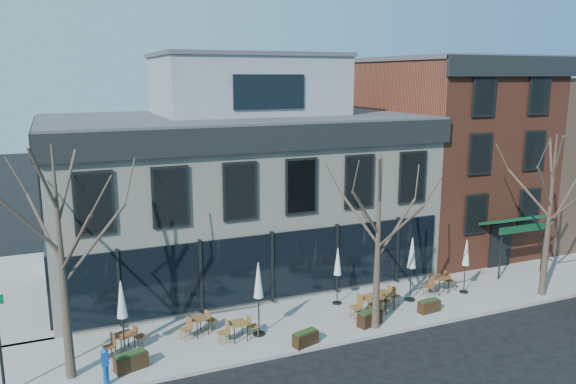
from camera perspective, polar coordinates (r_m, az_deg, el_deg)
name	(u,v)px	position (r m, az deg, el deg)	size (l,w,h in m)	color
ground	(271,306)	(25.66, -1.70, -11.54)	(120.00, 120.00, 0.00)	black
sidewalk_front	(359,311)	(25.14, 7.20, -11.95)	(33.50, 4.70, 0.15)	gray
sidewalk_side	(1,295)	(29.89, -27.10, -9.28)	(4.50, 12.00, 0.15)	gray
corner_building	(237,183)	(28.89, -5.24, 0.89)	(18.39, 10.39, 11.10)	beige
red_brick_building	(444,153)	(34.76, 15.57, 3.87)	(8.20, 11.78, 11.18)	brown
bg_building	(554,152)	(42.42, 25.37, 3.65)	(12.00, 12.00, 10.00)	#8C664C
tree_corner	(62,261)	(19.71, -21.99, -6.54)	(3.93, 3.98, 7.92)	#382B21
tree_mid	(378,241)	(22.34, 9.16, -4.92)	(3.50, 3.55, 7.04)	#382B21
tree_right	(550,214)	(27.99, 25.04, -2.01)	(3.72, 3.77, 7.48)	#382B21
call_box	(105,365)	(20.11, -18.07, -16.41)	(0.26, 0.26, 1.31)	#0D4BB1
cafe_set_0	(125,341)	(22.14, -16.25, -14.30)	(1.67, 0.93, 0.86)	brown
cafe_set_1	(199,324)	(22.86, -9.05, -13.11)	(1.65, 0.97, 0.85)	brown
cafe_set_2	(238,329)	(22.26, -5.08, -13.69)	(1.67, 0.71, 0.87)	brown
cafe_set_3	(370,304)	(24.48, 8.34, -11.16)	(1.91, 0.79, 1.00)	brown
cafe_set_4	(385,299)	(25.04, 9.78, -10.71)	(1.88, 1.11, 0.97)	brown
cafe_set_5	(439,283)	(27.50, 15.13, -8.90)	(1.82, 0.79, 0.94)	brown
umbrella_0	(122,303)	(21.15, -16.54, -10.80)	(0.47, 0.47, 2.91)	black
umbrella_1	(258,284)	(21.95, -3.02, -9.34)	(0.48, 0.48, 2.98)	black
umbrella_2	(338,265)	(25.00, 5.07, -7.36)	(0.41, 0.41, 2.59)	black
umbrella_3	(412,256)	(25.79, 12.47, -6.41)	(0.47, 0.47, 2.94)	black
umbrella_4	(466,256)	(27.42, 17.64, -6.18)	(0.41, 0.41, 2.57)	black
planter_0	(131,361)	(20.97, -15.66, -16.21)	(1.21, 0.76, 0.63)	#312010
planter_1	(306,338)	(21.88, 1.79, -14.61)	(1.08, 0.67, 0.57)	black
planter_2	(370,318)	(23.67, 8.31, -12.53)	(1.19, 0.76, 0.62)	black
planter_3	(429,306)	(25.36, 14.13, -11.15)	(1.02, 0.49, 0.55)	#301F10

